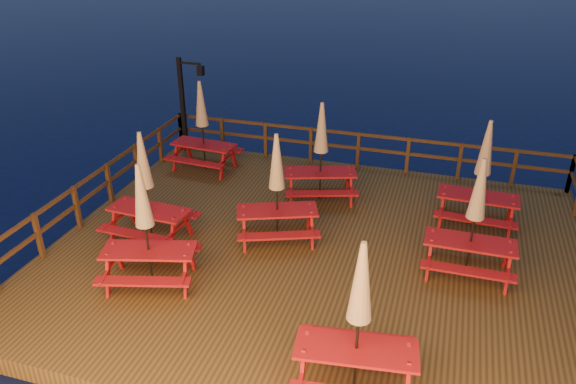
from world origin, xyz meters
name	(u,v)px	position (x,y,z in m)	size (l,w,h in m)	color
ground	(318,264)	(0.00, 0.00, 0.00)	(500.00, 500.00, 0.00)	black
deck	(318,257)	(0.00, 0.00, 0.20)	(12.00, 10.00, 0.40)	#422D15
deck_piles	(317,275)	(0.00, 0.00, -0.30)	(11.44, 9.44, 1.40)	#3B2112
railing	(336,187)	(0.00, 1.78, 1.16)	(11.80, 9.75, 1.10)	#3B2112
lamp_post	(187,97)	(-5.39, 4.55, 2.20)	(0.85, 0.18, 3.00)	black
picnic_table_0	(482,173)	(3.41, 2.23, 1.81)	(1.96, 1.64, 2.72)	maroon
picnic_table_1	(475,217)	(3.26, 0.02, 1.79)	(1.88, 1.54, 2.68)	maroon
picnic_table_2	(321,151)	(-0.58, 2.48, 1.80)	(2.27, 2.06, 2.69)	maroon
picnic_table_3	(146,186)	(-3.88, -0.68, 1.80)	(1.97, 1.66, 2.69)	maroon
picnic_table_4	(359,317)	(1.58, -3.85, 1.85)	(2.13, 1.83, 2.78)	maroon
picnic_table_5	(277,187)	(-1.03, 0.17, 1.78)	(2.28, 2.10, 2.66)	maroon
picnic_table_6	(145,224)	(-3.01, -2.23, 1.80)	(2.23, 2.00, 2.70)	maroon
picnic_table_7	(202,125)	(-4.35, 3.38, 1.80)	(2.00, 1.69, 2.69)	maroon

